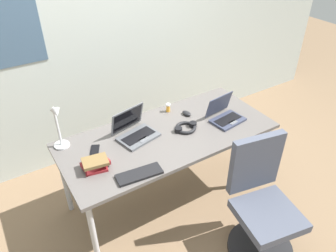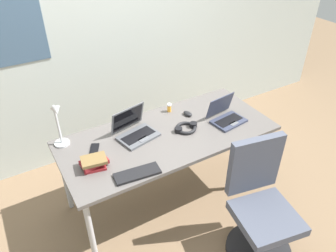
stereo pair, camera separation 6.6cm
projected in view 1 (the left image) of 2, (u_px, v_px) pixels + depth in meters
name	position (u px, v px, depth m)	size (l,w,h in m)	color
ground_plane	(168.00, 196.00, 3.16)	(12.00, 12.00, 0.00)	#7A6047
wall_back	(108.00, 31.00, 3.18)	(6.00, 0.13, 2.60)	#B2BCB7
desk	(168.00, 139.00, 2.77)	(1.80, 0.80, 0.74)	#595451
desk_lamp	(59.00, 128.00, 2.47)	(0.12, 0.18, 0.40)	silver
laptop_near_mouse	(135.00, 131.00, 2.69)	(0.37, 0.33, 0.23)	#515459
laptop_by_keyboard	(225.00, 115.00, 2.89)	(0.31, 0.28, 0.21)	#33384C
external_keyboard	(139.00, 174.00, 2.33)	(0.33, 0.12, 0.02)	black
computer_mouse	(187.00, 113.00, 2.97)	(0.06, 0.10, 0.03)	black
cell_phone	(95.00, 150.00, 2.55)	(0.06, 0.14, 0.01)	black
headphones	(186.00, 128.00, 2.79)	(0.21, 0.18, 0.04)	black
pill_bottle	(168.00, 108.00, 3.00)	(0.04, 0.04, 0.08)	gold
book_stack	(95.00, 164.00, 2.37)	(0.20, 0.17, 0.08)	maroon
office_chair	(261.00, 209.00, 2.52)	(0.52, 0.57, 0.97)	black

